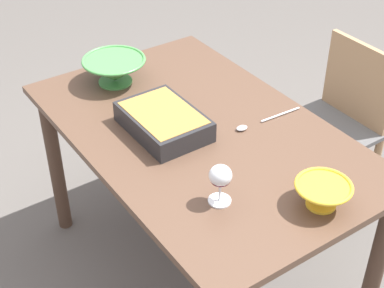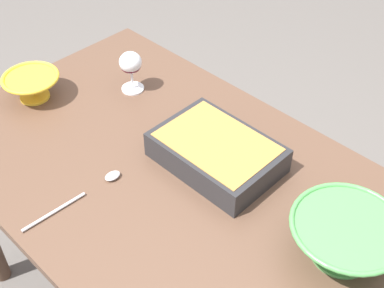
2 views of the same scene
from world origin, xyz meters
name	(u,v)px [view 2 (image 2 of 2)]	position (x,y,z in m)	size (l,w,h in m)	color
dining_table	(170,199)	(0.00, 0.00, 0.64)	(1.33, 0.83, 0.75)	brown
wine_glass	(131,65)	(0.35, -0.17, 0.84)	(0.07, 0.07, 0.14)	white
casserole_dish	(217,151)	(-0.07, -0.11, 0.79)	(0.33, 0.23, 0.08)	#262628
mixing_bowl	(345,238)	(-0.48, -0.09, 0.81)	(0.26, 0.26, 0.11)	#4C994C
small_bowl	(32,85)	(0.54, 0.07, 0.80)	(0.18, 0.18, 0.08)	yellow
serving_spoon	(91,189)	(0.09, 0.19, 0.76)	(0.03, 0.29, 0.01)	silver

